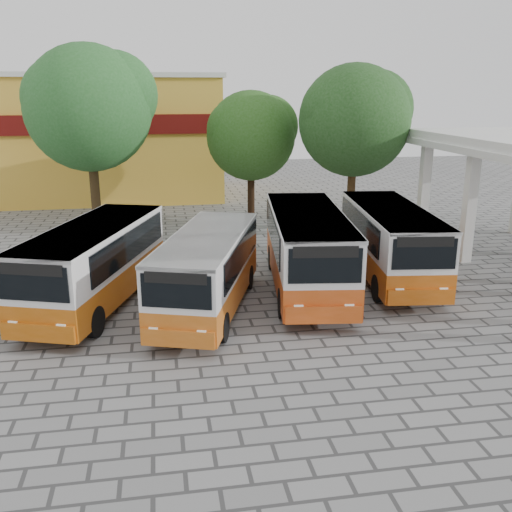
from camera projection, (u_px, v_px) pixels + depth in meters
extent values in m
plane|color=slate|center=(334.00, 329.00, 18.01)|extent=(90.00, 90.00, 0.00)
cube|color=silver|center=(424.00, 189.00, 28.51)|extent=(0.45, 0.45, 5.00)
cube|color=gold|center=(73.00, 139.00, 39.70)|extent=(20.00, 10.00, 8.00)
cube|color=#590C0A|center=(60.00, 125.00, 34.54)|extent=(20.00, 0.20, 1.20)
cube|color=silver|center=(68.00, 76.00, 38.54)|extent=(20.40, 10.40, 0.30)
cube|color=#B3530A|center=(96.00, 281.00, 19.77)|extent=(4.72, 8.12, 1.02)
cube|color=silver|center=(93.00, 247.00, 19.43)|extent=(4.72, 8.12, 1.43)
cube|color=silver|center=(92.00, 228.00, 19.25)|extent=(4.76, 8.13, 0.12)
cube|color=black|center=(57.00, 248.00, 19.23)|extent=(2.11, 6.09, 1.02)
cube|color=black|center=(129.00, 245.00, 19.62)|extent=(2.11, 6.09, 1.02)
cube|color=black|center=(79.00, 284.00, 15.73)|extent=(2.00, 0.72, 1.02)
cube|color=black|center=(78.00, 270.00, 15.61)|extent=(1.77, 0.65, 0.33)
cylinder|color=black|center=(54.00, 322.00, 17.32)|extent=(0.27, 0.97, 0.97)
cylinder|color=black|center=(124.00, 317.00, 17.66)|extent=(0.27, 0.97, 0.97)
cylinder|color=black|center=(75.00, 271.00, 22.11)|extent=(0.27, 0.97, 0.97)
cylinder|color=black|center=(131.00, 269.00, 22.45)|extent=(0.27, 0.97, 0.97)
cube|color=#C05D16|center=(208.00, 287.00, 19.29)|extent=(4.39, 7.66, 0.96)
cube|color=silver|center=(207.00, 255.00, 18.96)|extent=(4.39, 7.66, 1.35)
cube|color=silver|center=(207.00, 237.00, 18.79)|extent=(4.43, 7.68, 0.11)
cube|color=black|center=(173.00, 256.00, 18.78)|extent=(1.94, 5.77, 0.96)
cube|color=black|center=(241.00, 253.00, 19.14)|extent=(1.94, 5.77, 0.96)
cube|color=black|center=(219.00, 291.00, 15.47)|extent=(1.89, 0.66, 0.96)
cube|color=black|center=(219.00, 278.00, 15.36)|extent=(1.68, 0.60, 0.31)
cylinder|color=black|center=(182.00, 327.00, 16.97)|extent=(0.26, 0.92, 0.92)
cylinder|color=black|center=(248.00, 323.00, 17.29)|extent=(0.26, 0.92, 0.92)
cylinder|color=black|center=(176.00, 277.00, 21.49)|extent=(0.26, 0.92, 0.92)
cylinder|color=black|center=(229.00, 275.00, 21.81)|extent=(0.26, 0.92, 0.92)
cube|color=#C44712|center=(307.00, 267.00, 21.23)|extent=(3.52, 8.48, 1.08)
cube|color=silver|center=(308.00, 233.00, 20.86)|extent=(3.52, 8.48, 1.51)
cube|color=silver|center=(308.00, 214.00, 20.67)|extent=(3.56, 8.48, 0.12)
cube|color=black|center=(274.00, 234.00, 20.65)|extent=(0.93, 6.74, 1.08)
cube|color=black|center=(341.00, 231.00, 21.06)|extent=(0.93, 6.74, 1.08)
cube|color=black|center=(343.00, 265.00, 16.95)|extent=(2.20, 0.34, 1.08)
cube|color=black|center=(344.00, 251.00, 16.83)|extent=(1.94, 0.31, 0.35)
cylinder|color=black|center=(294.00, 304.00, 18.63)|extent=(0.29, 1.03, 1.03)
cylinder|color=black|center=(359.00, 300.00, 18.99)|extent=(0.29, 1.03, 1.03)
cylinder|color=black|center=(264.00, 259.00, 23.69)|extent=(0.29, 1.03, 1.03)
cylinder|color=black|center=(316.00, 256.00, 24.05)|extent=(0.29, 1.03, 1.03)
cube|color=#B44E0B|center=(389.00, 257.00, 22.61)|extent=(3.31, 8.09, 1.03)
cube|color=silver|center=(391.00, 226.00, 22.26)|extent=(3.31, 8.09, 1.44)
cube|color=silver|center=(392.00, 210.00, 22.08)|extent=(3.35, 8.10, 0.12)
cube|color=black|center=(362.00, 227.00, 22.07)|extent=(0.85, 6.44, 1.03)
cube|color=black|center=(420.00, 225.00, 22.45)|extent=(0.85, 6.44, 1.03)
cube|color=black|center=(439.00, 254.00, 18.52)|extent=(2.10, 0.31, 1.03)
cube|color=black|center=(440.00, 241.00, 18.41)|extent=(1.86, 0.29, 0.33)
cylinder|color=black|center=(388.00, 289.00, 20.13)|extent=(0.28, 0.98, 0.98)
cylinder|color=black|center=(444.00, 286.00, 20.48)|extent=(0.28, 0.98, 0.98)
cylinder|color=black|center=(343.00, 251.00, 24.97)|extent=(0.28, 0.98, 0.98)
cylinder|color=black|center=(389.00, 248.00, 25.31)|extent=(0.28, 0.98, 0.98)
cylinder|color=#44311A|center=(95.00, 188.00, 30.06)|extent=(0.50, 0.50, 4.55)
sphere|color=#225C22|center=(88.00, 108.00, 28.91)|extent=(6.40, 6.40, 6.40)
sphere|color=#225C22|center=(114.00, 95.00, 29.23)|extent=(4.48, 4.48, 4.48)
sphere|color=#225C22|center=(64.00, 98.00, 28.41)|extent=(4.16, 4.16, 4.16)
cylinder|color=black|center=(251.00, 189.00, 33.02)|extent=(0.41, 0.41, 3.44)
sphere|color=#224F14|center=(251.00, 136.00, 32.16)|extent=(5.02, 5.02, 5.02)
sphere|color=#224F14|center=(267.00, 126.00, 32.47)|extent=(3.52, 3.52, 3.52)
sphere|color=#224F14|center=(236.00, 129.00, 31.73)|extent=(3.26, 3.26, 3.26)
cylinder|color=#4A3018|center=(351.00, 191.00, 30.44)|extent=(0.43, 0.43, 4.10)
sphere|color=#1A4214|center=(354.00, 120.00, 29.40)|extent=(5.76, 5.76, 5.76)
sphere|color=#1A4214|center=(374.00, 109.00, 29.71)|extent=(4.04, 4.04, 4.04)
sphere|color=#1A4214|center=(337.00, 112.00, 28.93)|extent=(3.75, 3.75, 3.75)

